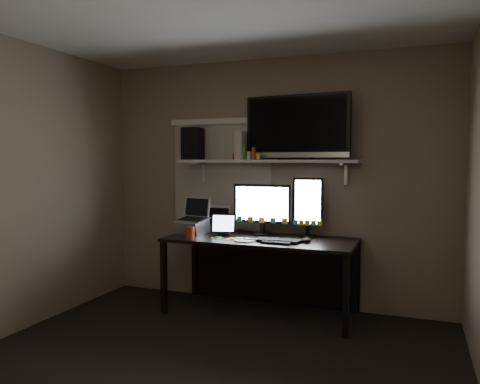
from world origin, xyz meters
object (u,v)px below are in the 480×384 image
at_px(game_console, 242,146).
at_px(tablet, 224,225).
at_px(laptop, 192,216).
at_px(keyboard, 279,241).
at_px(speaker, 193,144).
at_px(cup, 190,233).
at_px(desk, 264,254).
at_px(monitor_portrait, 308,207).
at_px(tv, 297,127).
at_px(mouse, 307,240).
at_px(monitor_landscape, 262,209).

bearing_deg(game_console, tablet, -117.77).
bearing_deg(laptop, keyboard, 2.78).
xyz_separation_m(keyboard, speaker, (-1.02, 0.31, 0.90)).
distance_m(cup, speaker, 1.00).
height_order(desk, monitor_portrait, monitor_portrait).
height_order(tablet, tv, tv).
relative_size(tablet, laptop, 0.70).
relative_size(desk, tv, 1.73).
relative_size(monitor_portrait, mouse, 4.92).
height_order(monitor_landscape, tv, tv).
height_order(desk, tablet, tablet).
distance_m(monitor_portrait, speaker, 1.36).
xyz_separation_m(monitor_landscape, tv, (0.34, 0.03, 0.80)).
xyz_separation_m(keyboard, tablet, (-0.60, 0.14, 0.10)).
xyz_separation_m(monitor_landscape, keyboard, (0.27, -0.32, -0.25)).
xyz_separation_m(cup, tv, (0.89, 0.52, 1.00)).
height_order(game_console, speaker, speaker).
distance_m(monitor_landscape, monitor_portrait, 0.45).
relative_size(monitor_landscape, cup, 4.85).
bearing_deg(keyboard, tv, 82.04).
distance_m(tv, game_console, 0.59).
distance_m(tablet, laptop, 0.36).
height_order(desk, game_console, game_console).
relative_size(desk, keyboard, 4.40).
xyz_separation_m(laptop, game_console, (0.46, 0.21, 0.71)).
height_order(laptop, cup, laptop).
relative_size(cup, speaker, 0.37).
distance_m(monitor_landscape, tablet, 0.41).
distance_m(monitor_landscape, speaker, 1.00).
relative_size(monitor_landscape, keyboard, 1.44).
bearing_deg(monitor_landscape, tablet, -151.29).
xyz_separation_m(desk, cup, (-0.60, -0.42, 0.24)).
xyz_separation_m(desk, laptop, (-0.73, -0.10, 0.36)).
distance_m(mouse, tablet, 0.86).
height_order(monitor_landscape, monitor_portrait, monitor_portrait).
bearing_deg(monitor_portrait, game_console, 179.54).
bearing_deg(speaker, laptop, -71.68).
bearing_deg(cup, desk, 35.00).
distance_m(monitor_landscape, tv, 0.87).
xyz_separation_m(tv, speaker, (-1.10, -0.04, -0.15)).
relative_size(laptop, tv, 0.34).
xyz_separation_m(tablet, speaker, (-0.42, 0.17, 0.80)).
bearing_deg(keyboard, desk, 135.46).
relative_size(monitor_landscape, tv, 0.57).
bearing_deg(tablet, monitor_portrait, 3.55).
bearing_deg(game_console, monitor_portrait, -0.53).
height_order(monitor_portrait, tablet, monitor_portrait).
height_order(desk, monitor_landscape, monitor_landscape).
distance_m(cup, game_console, 1.03).
distance_m(monitor_landscape, laptop, 0.71).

